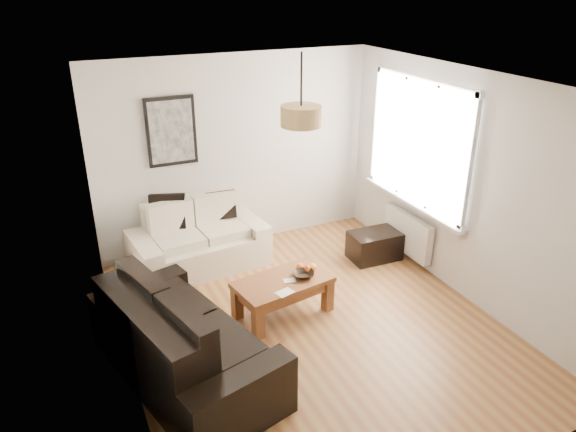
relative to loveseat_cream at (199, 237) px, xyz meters
name	(u,v)px	position (x,y,z in m)	size (l,w,h in m)	color
floor	(311,325)	(0.72, -1.78, -0.41)	(4.50, 4.50, 0.00)	brown
ceiling	(316,82)	(0.72, -1.78, 2.19)	(3.80, 4.50, 0.00)	white
wall_back	(236,153)	(0.72, 0.47, 0.89)	(3.80, 0.04, 2.60)	silver
wall_front	(473,345)	(0.72, -4.03, 0.89)	(3.80, 0.04, 2.60)	silver
wall_left	(115,253)	(-1.18, -1.78, 0.89)	(0.04, 4.50, 2.60)	silver
wall_right	(464,187)	(2.62, -1.78, 0.89)	(0.04, 4.50, 2.60)	silver
window_bay	(420,143)	(2.58, -0.98, 1.19)	(0.14, 1.90, 1.60)	white
radiator	(408,233)	(2.54, -0.98, -0.03)	(0.10, 0.90, 0.52)	white
poster	(171,131)	(-0.13, 0.44, 1.29)	(0.62, 0.04, 0.87)	black
pendant_shade	(301,116)	(0.72, -1.48, 1.82)	(0.40, 0.40, 0.20)	tan
loveseat_cream	(199,237)	(0.00, 0.00, 0.00)	(1.67, 0.91, 0.83)	beige
sofa_leather	(184,335)	(-0.71, -2.00, 0.03)	(2.06, 1.00, 0.89)	black
coffee_table	(283,297)	(0.53, -1.45, -0.20)	(1.05, 0.57, 0.43)	brown
ottoman	(375,245)	(2.17, -0.78, -0.23)	(0.66, 0.42, 0.38)	black
cushion_left	(168,211)	(-0.32, 0.20, 0.33)	(0.44, 0.14, 0.44)	black
cushion_right	(221,205)	(0.38, 0.20, 0.30)	(0.37, 0.12, 0.37)	black
fruit_bowl	(304,274)	(0.77, -1.48, 0.04)	(0.23, 0.23, 0.06)	black
orange_a	(308,268)	(0.86, -1.40, 0.06)	(0.08, 0.08, 0.08)	#DD4512
orange_b	(313,267)	(0.93, -1.39, 0.06)	(0.08, 0.08, 0.08)	orange
orange_c	(300,266)	(0.80, -1.32, 0.06)	(0.08, 0.08, 0.08)	orange
papers	(285,293)	(0.44, -1.70, 0.02)	(0.18, 0.13, 0.01)	silver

